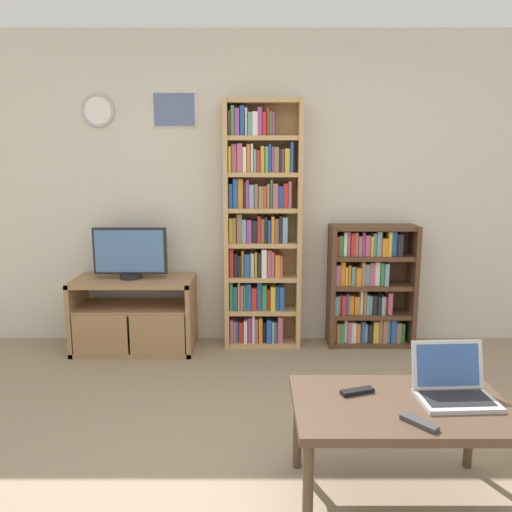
# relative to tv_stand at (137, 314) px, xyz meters

# --- Properties ---
(wall_back) EXTENTS (5.78, 0.09, 2.60)m
(wall_back) POSITION_rel_tv_stand_xyz_m (1.04, 0.30, 1.00)
(wall_back) COLOR beige
(wall_back) RESTS_ON ground_plane
(tv_stand) EXTENTS (0.98, 0.47, 0.60)m
(tv_stand) POSITION_rel_tv_stand_xyz_m (0.00, 0.00, 0.00)
(tv_stand) COLOR #9E754C
(tv_stand) RESTS_ON ground_plane
(television) EXTENTS (0.59, 0.18, 0.42)m
(television) POSITION_rel_tv_stand_xyz_m (-0.02, 0.03, 0.51)
(television) COLOR black
(television) RESTS_ON tv_stand
(bookshelf_tall) EXTENTS (0.63, 0.26, 2.03)m
(bookshelf_tall) POSITION_rel_tv_stand_xyz_m (1.04, 0.14, 0.69)
(bookshelf_tall) COLOR tan
(bookshelf_tall) RESTS_ON ground_plane
(bookshelf_short) EXTENTS (0.72, 0.26, 1.03)m
(bookshelf_short) POSITION_rel_tv_stand_xyz_m (1.96, 0.14, 0.19)
(bookshelf_short) COLOR brown
(bookshelf_short) RESTS_ON ground_plane
(coffee_table) EXTENTS (0.96, 0.60, 0.48)m
(coffee_table) POSITION_rel_tv_stand_xyz_m (1.65, -1.90, 0.12)
(coffee_table) COLOR #4C3828
(coffee_table) RESTS_ON ground_plane
(laptop) EXTENTS (0.34, 0.28, 0.24)m
(laptop) POSITION_rel_tv_stand_xyz_m (1.90, -1.85, 0.24)
(laptop) COLOR #B7BABC
(laptop) RESTS_ON coffee_table
(remote_near_laptop) EXTENTS (0.14, 0.15, 0.02)m
(remote_near_laptop) POSITION_rel_tv_stand_xyz_m (1.67, -2.09, 0.19)
(remote_near_laptop) COLOR #38383A
(remote_near_laptop) RESTS_ON coffee_table
(remote_far_from_laptop) EXTENTS (0.17, 0.09, 0.02)m
(remote_far_from_laptop) POSITION_rel_tv_stand_xyz_m (1.47, -1.81, 0.19)
(remote_far_from_laptop) COLOR black
(remote_far_from_laptop) RESTS_ON coffee_table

